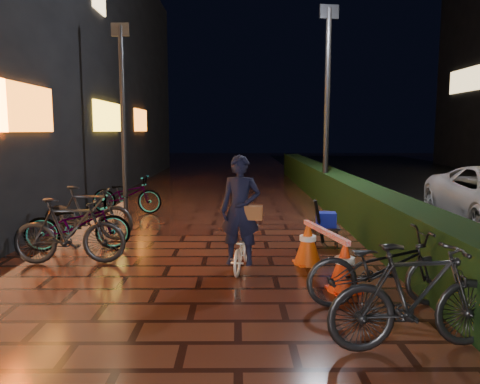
{
  "coord_description": "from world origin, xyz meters",
  "views": [
    {
      "loc": [
        0.54,
        -5.69,
        2.17
      ],
      "look_at": [
        0.6,
        2.47,
        1.1
      ],
      "focal_mm": 35.0,
      "sensor_mm": 36.0,
      "label": 1
    }
  ],
  "objects": [
    {
      "name": "ground",
      "position": [
        0.0,
        0.0,
        0.0
      ],
      "size": [
        80.0,
        80.0,
        0.0
      ],
      "primitive_type": "plane",
      "color": "#381911",
      "rests_on": "ground"
    },
    {
      "name": "hedge",
      "position": [
        3.3,
        8.0,
        0.5
      ],
      "size": [
        0.7,
        20.0,
        1.0
      ],
      "primitive_type": "cube",
      "color": "black",
      "rests_on": "ground"
    },
    {
      "name": "lamp_post_hedge",
      "position": [
        3.03,
        7.36,
        3.04
      ],
      "size": [
        0.53,
        0.18,
        5.52
      ],
      "color": "black",
      "rests_on": "ground"
    },
    {
      "name": "lamp_post_sf",
      "position": [
        -2.39,
        6.53,
        2.67
      ],
      "size": [
        0.46,
        0.13,
        4.86
      ],
      "color": "black",
      "rests_on": "ground"
    },
    {
      "name": "cyclist",
      "position": [
        0.61,
        1.43,
        0.67
      ],
      "size": [
        0.69,
        1.32,
        1.81
      ],
      "color": "white",
      "rests_on": "ground"
    },
    {
      "name": "traffic_barrier",
      "position": [
        1.86,
        1.12,
        0.36
      ],
      "size": [
        0.77,
        1.78,
        0.72
      ],
      "color": "red",
      "rests_on": "ground"
    },
    {
      "name": "cart_assembly",
      "position": [
        2.21,
        2.91,
        0.48
      ],
      "size": [
        0.56,
        0.52,
        0.94
      ],
      "color": "black",
      "rests_on": "ground"
    },
    {
      "name": "parked_bikes_storefront",
      "position": [
        -2.34,
        3.72,
        0.52
      ],
      "size": [
        2.07,
        5.47,
        1.09
      ],
      "color": "black",
      "rests_on": "ground"
    },
    {
      "name": "parked_bikes_hedge",
      "position": [
        2.32,
        -0.62,
        0.52
      ],
      "size": [
        1.9,
        1.91,
        1.09
      ],
      "color": "black",
      "rests_on": "ground"
    }
  ]
}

